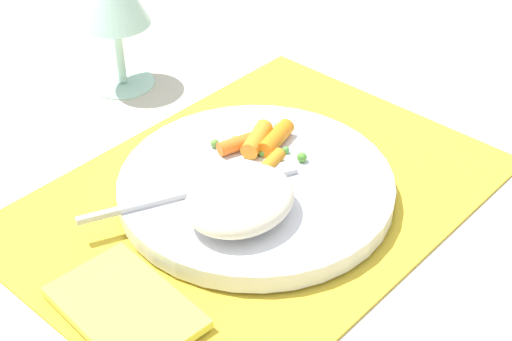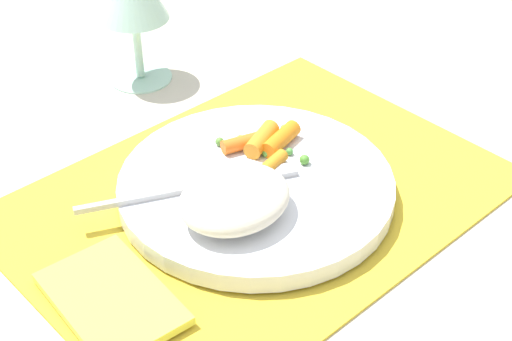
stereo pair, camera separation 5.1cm
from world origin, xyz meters
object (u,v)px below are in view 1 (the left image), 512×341
(rice_mound, at_px, (240,200))
(carrot_portion, at_px, (261,144))
(plate, at_px, (256,187))
(fork, at_px, (212,187))
(napkin, at_px, (125,307))

(rice_mound, height_order, carrot_portion, rice_mound)
(plate, distance_m, rice_mound, 0.06)
(plate, relative_size, fork, 1.35)
(rice_mound, xyz_separation_m, carrot_portion, (0.09, 0.05, -0.01))
(plate, height_order, carrot_portion, carrot_portion)
(carrot_portion, xyz_separation_m, fork, (-0.08, -0.01, -0.01))
(fork, bearing_deg, rice_mound, -101.88)
(carrot_portion, height_order, napkin, carrot_portion)
(plate, height_order, napkin, plate)
(fork, xyz_separation_m, napkin, (-0.14, -0.04, -0.02))
(plate, bearing_deg, fork, 154.65)
(plate, relative_size, carrot_portion, 3.11)
(plate, xyz_separation_m, napkin, (-0.18, -0.02, -0.01))
(plate, xyz_separation_m, rice_mound, (-0.05, -0.03, 0.03))
(rice_mound, height_order, napkin, rice_mound)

